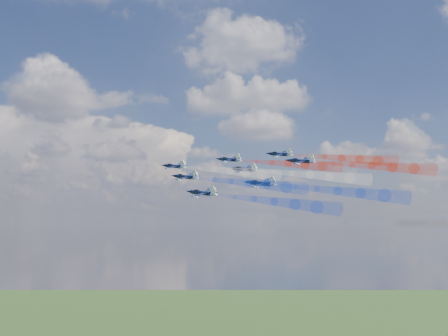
{
  "coord_description": "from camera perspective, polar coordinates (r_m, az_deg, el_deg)",
  "views": [
    {
      "loc": [
        5.99,
        -145.37,
        126.62
      ],
      "look_at": [
        22.48,
        14.21,
        143.55
      ],
      "focal_mm": 42.09,
      "sensor_mm": 36.0,
      "label": 1
    }
  ],
  "objects": [
    {
      "name": "trail_outer_left",
      "position": [
        129.2,
        5.44,
        -3.64
      ],
      "size": [
        28.89,
        25.3,
        8.82
      ],
      "primitive_type": null,
      "rotation": [
        0.13,
        -0.34,
        0.84
      ],
      "color": "blue"
    },
    {
      "name": "jet_center_third",
      "position": [
        158.36,
        2.17,
        -0.15
      ],
      "size": [
        13.83,
        13.58,
        6.81
      ],
      "primitive_type": null,
      "rotation": [
        0.13,
        -0.34,
        0.84
      ],
      "color": "black"
    },
    {
      "name": "jet_inner_right",
      "position": [
        174.02,
        0.59,
        0.92
      ],
      "size": [
        13.83,
        13.58,
        6.81
      ],
      "primitive_type": null,
      "rotation": [
        0.13,
        -0.34,
        0.84
      ],
      "color": "black"
    },
    {
      "name": "jet_inner_left",
      "position": [
        154.99,
        -4.19,
        -0.97
      ],
      "size": [
        13.83,
        13.58,
        6.81
      ],
      "primitive_type": null,
      "rotation": [
        0.13,
        -0.34,
        0.84
      ],
      "color": "black"
    },
    {
      "name": "trail_inner_right",
      "position": [
        162.99,
        6.98,
        0.46
      ],
      "size": [
        28.89,
        25.3,
        8.82
      ],
      "primitive_type": null,
      "rotation": [
        0.13,
        -0.34,
        0.84
      ],
      "color": "red"
    },
    {
      "name": "jet_outer_left",
      "position": [
        140.85,
        -2.36,
        -2.73
      ],
      "size": [
        13.83,
        13.58,
        6.81
      ],
      "primitive_type": null,
      "rotation": [
        0.13,
        -0.34,
        0.84
      ],
      "color": "black"
    },
    {
      "name": "trail_rear_right",
      "position": [
        152.19,
        15.77,
        0.23
      ],
      "size": [
        28.89,
        25.3,
        8.82
      ],
      "primitive_type": null,
      "rotation": [
        0.13,
        -0.34,
        0.84
      ],
      "color": "red"
    },
    {
      "name": "trail_outer_right",
      "position": [
        167.53,
        12.67,
        1.07
      ],
      "size": [
        28.89,
        25.3,
        8.82
      ],
      "primitive_type": null,
      "rotation": [
        0.13,
        -0.34,
        0.84
      ],
      "color": "red"
    },
    {
      "name": "jet_rear_left",
      "position": [
        141.01,
        4.04,
        -1.69
      ],
      "size": [
        13.83,
        13.58,
        6.81
      ],
      "primitive_type": null,
      "rotation": [
        0.13,
        -0.34,
        0.84
      ],
      "color": "black"
    },
    {
      "name": "trail_inner_left",
      "position": [
        142.55,
        2.69,
        -1.66
      ],
      "size": [
        28.89,
        25.3,
        8.82
      ],
      "primitive_type": null,
      "rotation": [
        0.13,
        -0.34,
        0.84
      ],
      "color": "blue"
    },
    {
      "name": "jet_rear_right",
      "position": [
        160.4,
        8.37,
        0.75
      ],
      "size": [
        13.83,
        13.58,
        6.81
      ],
      "primitive_type": null,
      "rotation": [
        0.13,
        -0.34,
        0.84
      ],
      "color": "black"
    },
    {
      "name": "jet_outer_right",
      "position": [
        176.7,
        6.09,
        1.5
      ],
      "size": [
        13.83,
        13.58,
        6.81
      ],
      "primitive_type": null,
      "rotation": [
        0.13,
        -0.34,
        0.84
      ],
      "color": "black"
    },
    {
      "name": "trail_rear_left",
      "position": [
        131.51,
        12.29,
        -2.46
      ],
      "size": [
        28.89,
        25.3,
        8.82
      ],
      "primitive_type": null,
      "rotation": [
        0.13,
        -0.34,
        0.84
      ],
      "color": "blue"
    },
    {
      "name": "trail_lead",
      "position": [
        159.8,
        0.6,
        -0.32
      ],
      "size": [
        28.89,
        25.3,
        8.82
      ],
      "primitive_type": null,
      "rotation": [
        0.13,
        -0.34,
        0.84
      ],
      "color": "white"
    },
    {
      "name": "trail_center_third",
      "position": [
        148.0,
        9.34,
        -0.73
      ],
      "size": [
        28.89,
        25.3,
        8.82
      ],
      "primitive_type": null,
      "rotation": [
        0.13,
        -0.34,
        0.84
      ],
      "color": "white"
    },
    {
      "name": "jet_lead",
      "position": [
        172.78,
        -5.43,
        0.19
      ],
      "size": [
        13.83,
        13.58,
        6.81
      ],
      "primitive_type": null,
      "rotation": [
        0.13,
        -0.34,
        0.84
      ],
      "color": "black"
    }
  ]
}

